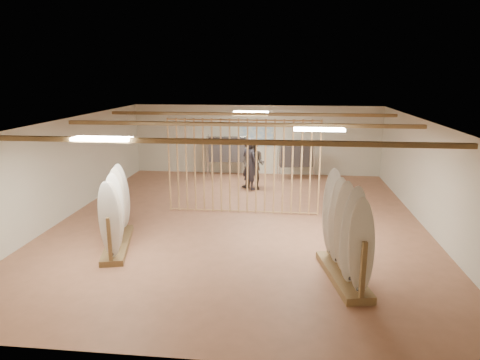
# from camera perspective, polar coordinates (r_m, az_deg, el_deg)

# --- Properties ---
(floor) EXTENTS (12.00, 12.00, 0.00)m
(floor) POSITION_cam_1_polar(r_m,az_deg,el_deg) (12.04, 0.00, -5.55)
(floor) COLOR #A56D50
(floor) RESTS_ON ground
(ceiling) EXTENTS (12.00, 12.00, 0.00)m
(ceiling) POSITION_cam_1_polar(r_m,az_deg,el_deg) (11.41, 0.00, 7.82)
(ceiling) COLOR gray
(ceiling) RESTS_ON ground
(wall_back) EXTENTS (12.00, 0.00, 12.00)m
(wall_back) POSITION_cam_1_polar(r_m,az_deg,el_deg) (17.52, 2.14, 5.35)
(wall_back) COLOR beige
(wall_back) RESTS_ON ground
(wall_front) EXTENTS (12.00, 0.00, 12.00)m
(wall_front) POSITION_cam_1_polar(r_m,az_deg,el_deg) (6.02, -6.36, -11.95)
(wall_front) COLOR beige
(wall_front) RESTS_ON ground
(wall_left) EXTENTS (0.00, 12.00, 12.00)m
(wall_left) POSITION_cam_1_polar(r_m,az_deg,el_deg) (13.15, -22.22, 1.42)
(wall_left) COLOR beige
(wall_left) RESTS_ON ground
(wall_right) EXTENTS (0.00, 12.00, 12.00)m
(wall_right) POSITION_cam_1_polar(r_m,az_deg,el_deg) (12.17, 24.10, 0.30)
(wall_right) COLOR beige
(wall_right) RESTS_ON ground
(ceiling_slats) EXTENTS (9.50, 6.12, 0.10)m
(ceiling_slats) POSITION_cam_1_polar(r_m,az_deg,el_deg) (11.42, 0.00, 7.42)
(ceiling_slats) COLOR olive
(ceiling_slats) RESTS_ON ground
(light_panels) EXTENTS (1.20, 0.35, 0.06)m
(light_panels) POSITION_cam_1_polar(r_m,az_deg,el_deg) (11.42, 0.00, 7.52)
(light_panels) COLOR white
(light_panels) RESTS_ON ground
(bamboo_partition) EXTENTS (4.45, 0.05, 2.78)m
(bamboo_partition) POSITION_cam_1_polar(r_m,az_deg,el_deg) (12.42, 0.40, 1.78)
(bamboo_partition) COLOR tan
(bamboo_partition) RESTS_ON ground
(poster) EXTENTS (1.40, 0.03, 0.90)m
(poster) POSITION_cam_1_polar(r_m,az_deg,el_deg) (17.47, 2.15, 5.99)
(poster) COLOR #3671BF
(poster) RESTS_ON ground
(rack_left) EXTENTS (1.05, 2.33, 1.84)m
(rack_left) POSITION_cam_1_polar(r_m,az_deg,el_deg) (10.54, -16.15, -5.38)
(rack_left) COLOR olive
(rack_left) RESTS_ON floor
(rack_right) EXTENTS (0.95, 2.18, 2.01)m
(rack_right) POSITION_cam_1_polar(r_m,az_deg,el_deg) (8.82, 13.77, -8.69)
(rack_right) COLOR olive
(rack_right) RESTS_ON floor
(clothing_rack_a) EXTENTS (1.55, 0.48, 1.66)m
(clothing_rack_a) POSITION_cam_1_polar(r_m,az_deg,el_deg) (17.10, -1.74, 4.06)
(clothing_rack_a) COLOR silver
(clothing_rack_a) RESTS_ON floor
(clothing_rack_b) EXTENTS (1.31, 0.62, 1.44)m
(clothing_rack_b) POSITION_cam_1_polar(r_m,az_deg,el_deg) (16.67, 7.48, 3.19)
(clothing_rack_b) COLOR silver
(clothing_rack_b) RESTS_ON floor
(shopper_a) EXTENTS (0.91, 0.89, 2.08)m
(shopper_a) POSITION_cam_1_polar(r_m,az_deg,el_deg) (15.13, 1.30, 2.59)
(shopper_a) COLOR #2A2830
(shopper_a) RESTS_ON floor
(shopper_b) EXTENTS (1.22, 1.11, 2.06)m
(shopper_b) POSITION_cam_1_polar(r_m,az_deg,el_deg) (15.13, 1.78, 2.56)
(shopper_b) COLOR #332D28
(shopper_b) RESTS_ON floor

